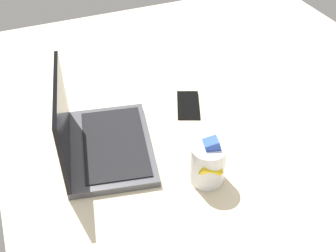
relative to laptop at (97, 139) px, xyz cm
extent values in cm
cube|color=beige|center=(-6.97, -42.75, -13.41)|extent=(180.00, 140.00, 18.00)
cube|color=#4C4C51|center=(-0.59, -2.98, -3.41)|extent=(36.85, 29.00, 2.00)
cube|color=black|center=(-0.89, -4.46, -2.21)|extent=(31.76, 22.33, 0.40)
cube|color=black|center=(1.55, 7.80, 8.09)|extent=(32.56, 7.42, 21.00)
cylinder|color=silver|center=(-20.79, -23.04, 1.09)|extent=(9.00, 9.00, 11.00)
cube|color=blue|center=(-21.01, -22.37, -0.47)|extent=(6.69, 5.64, 5.28)
cube|color=yellow|center=(-22.36, -22.77, 3.02)|extent=(7.33, 7.41, 6.45)
cube|color=blue|center=(-20.50, -24.02, 6.50)|extent=(5.41, 5.18, 4.79)
cube|color=black|center=(9.15, -31.40, -4.01)|extent=(15.53, 11.59, 0.80)
camera|label=1|loc=(-85.44, 14.14, 75.89)|focal=44.83mm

